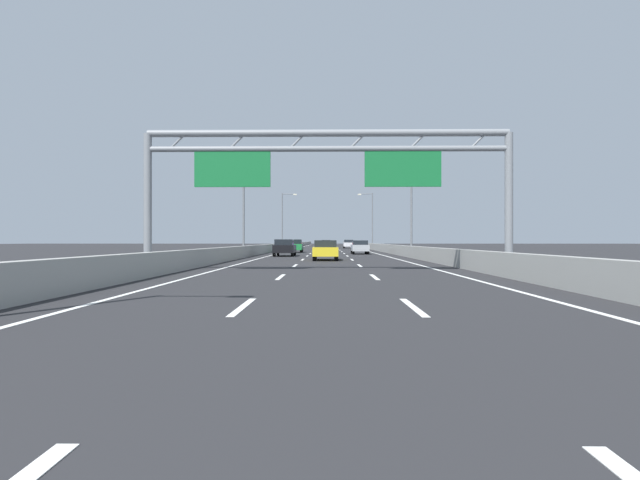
# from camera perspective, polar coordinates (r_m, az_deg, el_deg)

# --- Properties ---
(ground_plane) EXTENTS (260.00, 260.00, 0.00)m
(ground_plane) POSITION_cam_1_polar(r_m,az_deg,el_deg) (98.60, 0.79, -0.86)
(ground_plane) COLOR #262628
(lane_dash_left_1) EXTENTS (0.16, 3.00, 0.01)m
(lane_dash_left_1) POSITION_cam_1_polar(r_m,az_deg,el_deg) (11.32, -8.37, -7.18)
(lane_dash_left_1) COLOR white
(lane_dash_left_1) RESTS_ON ground_plane
(lane_dash_left_2) EXTENTS (0.16, 3.00, 0.01)m
(lane_dash_left_2) POSITION_cam_1_polar(r_m,az_deg,el_deg) (20.21, -4.30, -4.03)
(lane_dash_left_2) COLOR white
(lane_dash_left_2) RESTS_ON ground_plane
(lane_dash_left_3) EXTENTS (0.16, 3.00, 0.01)m
(lane_dash_left_3) POSITION_cam_1_polar(r_m,az_deg,el_deg) (29.17, -2.73, -2.80)
(lane_dash_left_3) COLOR white
(lane_dash_left_3) RESTS_ON ground_plane
(lane_dash_left_4) EXTENTS (0.16, 3.00, 0.01)m
(lane_dash_left_4) POSITION_cam_1_polar(r_m,az_deg,el_deg) (38.15, -1.90, -2.15)
(lane_dash_left_4) COLOR white
(lane_dash_left_4) RESTS_ON ground_plane
(lane_dash_left_5) EXTENTS (0.16, 3.00, 0.01)m
(lane_dash_left_5) POSITION_cam_1_polar(r_m,az_deg,el_deg) (47.14, -1.39, -1.75)
(lane_dash_left_5) COLOR white
(lane_dash_left_5) RESTS_ON ground_plane
(lane_dash_left_6) EXTENTS (0.16, 3.00, 0.01)m
(lane_dash_left_6) POSITION_cam_1_polar(r_m,az_deg,el_deg) (56.13, -1.04, -1.47)
(lane_dash_left_6) COLOR white
(lane_dash_left_6) RESTS_ON ground_plane
(lane_dash_left_7) EXTENTS (0.16, 3.00, 0.01)m
(lane_dash_left_7) POSITION_cam_1_polar(r_m,az_deg,el_deg) (65.13, -0.79, -1.28)
(lane_dash_left_7) COLOR white
(lane_dash_left_7) RESTS_ON ground_plane
(lane_dash_left_8) EXTENTS (0.16, 3.00, 0.01)m
(lane_dash_left_8) POSITION_cam_1_polar(r_m,az_deg,el_deg) (74.12, -0.60, -1.13)
(lane_dash_left_8) COLOR white
(lane_dash_left_8) RESTS_ON ground_plane
(lane_dash_left_9) EXTENTS (0.16, 3.00, 0.01)m
(lane_dash_left_9) POSITION_cam_1_polar(r_m,az_deg,el_deg) (83.12, -0.45, -1.01)
(lane_dash_left_9) COLOR white
(lane_dash_left_9) RESTS_ON ground_plane
(lane_dash_left_10) EXTENTS (0.16, 3.00, 0.01)m
(lane_dash_left_10) POSITION_cam_1_polar(r_m,az_deg,el_deg) (92.11, -0.33, -0.91)
(lane_dash_left_10) COLOR white
(lane_dash_left_10) RESTS_ON ground_plane
(lane_dash_left_11) EXTENTS (0.16, 3.00, 0.01)m
(lane_dash_left_11) POSITION_cam_1_polar(r_m,az_deg,el_deg) (101.11, -0.23, -0.84)
(lane_dash_left_11) COLOR white
(lane_dash_left_11) RESTS_ON ground_plane
(lane_dash_left_12) EXTENTS (0.16, 3.00, 0.01)m
(lane_dash_left_12) POSITION_cam_1_polar(r_m,az_deg,el_deg) (110.11, -0.15, -0.77)
(lane_dash_left_12) COLOR white
(lane_dash_left_12) RESTS_ON ground_plane
(lane_dash_left_13) EXTENTS (0.16, 3.00, 0.01)m
(lane_dash_left_13) POSITION_cam_1_polar(r_m,az_deg,el_deg) (119.11, -0.08, -0.72)
(lane_dash_left_13) COLOR white
(lane_dash_left_13) RESTS_ON ground_plane
(lane_dash_left_14) EXTENTS (0.16, 3.00, 0.01)m
(lane_dash_left_14) POSITION_cam_1_polar(r_m,az_deg,el_deg) (128.11, -0.02, -0.67)
(lane_dash_left_14) COLOR white
(lane_dash_left_14) RESTS_ON ground_plane
(lane_dash_left_15) EXTENTS (0.16, 3.00, 0.01)m
(lane_dash_left_15) POSITION_cam_1_polar(r_m,az_deg,el_deg) (137.10, 0.03, -0.63)
(lane_dash_left_15) COLOR white
(lane_dash_left_15) RESTS_ON ground_plane
(lane_dash_left_16) EXTENTS (0.16, 3.00, 0.01)m
(lane_dash_left_16) POSITION_cam_1_polar(r_m,az_deg,el_deg) (146.10, 0.08, -0.59)
(lane_dash_left_16) COLOR white
(lane_dash_left_16) RESTS_ON ground_plane
(lane_dash_left_17) EXTENTS (0.16, 3.00, 0.01)m
(lane_dash_left_17) POSITION_cam_1_polar(r_m,az_deg,el_deg) (155.10, 0.12, -0.56)
(lane_dash_left_17) COLOR white
(lane_dash_left_17) RESTS_ON ground_plane
(lane_dash_right_1) EXTENTS (0.16, 3.00, 0.01)m
(lane_dash_right_1) POSITION_cam_1_polar(r_m,az_deg,el_deg) (11.32, 10.07, -7.17)
(lane_dash_right_1) COLOR white
(lane_dash_right_1) RESTS_ON ground_plane
(lane_dash_right_2) EXTENTS (0.16, 3.00, 0.01)m
(lane_dash_right_2) POSITION_cam_1_polar(r_m,az_deg,el_deg) (20.22, 5.94, -4.03)
(lane_dash_right_2) COLOR white
(lane_dash_right_2) RESTS_ON ground_plane
(lane_dash_right_3) EXTENTS (0.16, 3.00, 0.01)m
(lane_dash_right_3) POSITION_cam_1_polar(r_m,az_deg,el_deg) (29.18, 4.35, -2.80)
(lane_dash_right_3) COLOR white
(lane_dash_right_3) RESTS_ON ground_plane
(lane_dash_right_4) EXTENTS (0.16, 3.00, 0.01)m
(lane_dash_right_4) POSITION_cam_1_polar(r_m,az_deg,el_deg) (38.15, 3.51, -2.15)
(lane_dash_right_4) COLOR white
(lane_dash_right_4) RESTS_ON ground_plane
(lane_dash_right_5) EXTENTS (0.16, 3.00, 0.01)m
(lane_dash_right_5) POSITION_cam_1_polar(r_m,az_deg,el_deg) (47.14, 2.99, -1.75)
(lane_dash_right_5) COLOR white
(lane_dash_right_5) RESTS_ON ground_plane
(lane_dash_right_6) EXTENTS (0.16, 3.00, 0.01)m
(lane_dash_right_6) POSITION_cam_1_polar(r_m,az_deg,el_deg) (56.13, 2.63, -1.47)
(lane_dash_right_6) COLOR white
(lane_dash_right_6) RESTS_ON ground_plane
(lane_dash_right_7) EXTENTS (0.16, 3.00, 0.01)m
(lane_dash_right_7) POSITION_cam_1_polar(r_m,az_deg,el_deg) (65.13, 2.38, -1.28)
(lane_dash_right_7) COLOR white
(lane_dash_right_7) RESTS_ON ground_plane
(lane_dash_right_8) EXTENTS (0.16, 3.00, 0.01)m
(lane_dash_right_8) POSITION_cam_1_polar(r_m,az_deg,el_deg) (74.12, 2.18, -1.13)
(lane_dash_right_8) COLOR white
(lane_dash_right_8) RESTS_ON ground_plane
(lane_dash_right_9) EXTENTS (0.16, 3.00, 0.01)m
(lane_dash_right_9) POSITION_cam_1_polar(r_m,az_deg,el_deg) (83.12, 2.03, -1.01)
(lane_dash_right_9) COLOR white
(lane_dash_right_9) RESTS_ON ground_plane
(lane_dash_right_10) EXTENTS (0.16, 3.00, 0.01)m
(lane_dash_right_10) POSITION_cam_1_polar(r_m,az_deg,el_deg) (92.11, 1.91, -0.91)
(lane_dash_right_10) COLOR white
(lane_dash_right_10) RESTS_ON ground_plane
(lane_dash_right_11) EXTENTS (0.16, 3.00, 0.01)m
(lane_dash_right_11) POSITION_cam_1_polar(r_m,az_deg,el_deg) (101.11, 1.81, -0.84)
(lane_dash_right_11) COLOR white
(lane_dash_right_11) RESTS_ON ground_plane
(lane_dash_right_12) EXTENTS (0.16, 3.00, 0.01)m
(lane_dash_right_12) POSITION_cam_1_polar(r_m,az_deg,el_deg) (110.11, 1.72, -0.77)
(lane_dash_right_12) COLOR white
(lane_dash_right_12) RESTS_ON ground_plane
(lane_dash_right_13) EXTENTS (0.16, 3.00, 0.01)m
(lane_dash_right_13) POSITION_cam_1_polar(r_m,az_deg,el_deg) (119.11, 1.65, -0.72)
(lane_dash_right_13) COLOR white
(lane_dash_right_13) RESTS_ON ground_plane
(lane_dash_right_14) EXTENTS (0.16, 3.00, 0.01)m
(lane_dash_right_14) POSITION_cam_1_polar(r_m,az_deg,el_deg) (128.11, 1.59, -0.67)
(lane_dash_right_14) COLOR white
(lane_dash_right_14) RESTS_ON ground_plane
(lane_dash_right_15) EXTENTS (0.16, 3.00, 0.01)m
(lane_dash_right_15) POSITION_cam_1_polar(r_m,az_deg,el_deg) (137.10, 1.54, -0.63)
(lane_dash_right_15) COLOR white
(lane_dash_right_15) RESTS_ON ground_plane
(lane_dash_right_16) EXTENTS (0.16, 3.00, 0.01)m
(lane_dash_right_16) POSITION_cam_1_polar(r_m,az_deg,el_deg) (146.10, 1.49, -0.59)
(lane_dash_right_16) COLOR white
(lane_dash_right_16) RESTS_ON ground_plane
(lane_dash_right_17) EXTENTS (0.16, 3.00, 0.01)m
(lane_dash_right_17) POSITION_cam_1_polar(r_m,az_deg,el_deg) (155.10, 1.45, -0.56)
(lane_dash_right_17) COLOR white
(lane_dash_right_17) RESTS_ON ground_plane
(edge_line_left) EXTENTS (0.16, 176.00, 0.01)m
(edge_line_left) POSITION_cam_1_polar(r_m,az_deg,el_deg) (86.76, -2.68, -0.97)
(edge_line_left) COLOR white
(edge_line_left) RESTS_ON ground_plane
(edge_line_right) EXTENTS (0.16, 176.00, 0.01)m
(edge_line_right) POSITION_cam_1_polar(r_m,az_deg,el_deg) (86.76, 4.26, -0.97)
(edge_line_right) COLOR white
(edge_line_right) RESTS_ON ground_plane
(barrier_left) EXTENTS (0.45, 220.00, 0.95)m
(barrier_left) POSITION_cam_1_polar(r_m,az_deg,el_deg) (108.81, -2.85, -0.53)
(barrier_left) COLOR #9E9E99
(barrier_left) RESTS_ON ground_plane
(barrier_right) EXTENTS (0.45, 220.00, 0.95)m
(barrier_right) POSITION_cam_1_polar(r_m,az_deg,el_deg) (108.81, 4.42, -0.53)
(barrier_right) COLOR #9E9E99
(barrier_right) RESTS_ON ground_plane
(sign_gantry) EXTENTS (16.48, 0.36, 6.36)m
(sign_gantry) POSITION_cam_1_polar(r_m,az_deg,el_deg) (23.61, 0.56, 8.26)
(sign_gantry) COLOR gray
(sign_gantry) RESTS_ON ground_plane
(streetlamp_left_mid) EXTENTS (2.58, 0.28, 9.50)m
(streetlamp_left_mid) POSITION_cam_1_polar(r_m,az_deg,el_deg) (48.78, -8.04, 4.65)
(streetlamp_left_mid) COLOR slate
(streetlamp_left_mid) RESTS_ON ground_plane
(streetlamp_right_mid) EXTENTS (2.58, 0.28, 9.50)m
(streetlamp_right_mid) POSITION_cam_1_polar(r_m,az_deg,el_deg) (48.78, 9.63, 4.65)
(streetlamp_right_mid) COLOR slate
(streetlamp_right_mid) RESTS_ON ground_plane
(streetlamp_left_far) EXTENTS (2.58, 0.28, 9.50)m
(streetlamp_left_far) POSITION_cam_1_polar(r_m,az_deg,el_deg) (89.80, -3.98, 2.50)
(streetlamp_left_far) COLOR slate
(streetlamp_left_far) RESTS_ON ground_plane
(streetlamp_right_far) EXTENTS (2.58, 0.28, 9.50)m
(streetlamp_right_far) POSITION_cam_1_polar(r_m,az_deg,el_deg) (89.80, 5.56, 2.50)
(streetlamp_right_far) COLOR slate
(streetlamp_right_far) RESTS_ON ground_plane
(blue_car) EXTENTS (1.73, 4.57, 1.45)m
(blue_car) POSITION_cam_1_polar(r_m,az_deg,el_deg) (76.92, 0.66, -0.53)
(blue_car) COLOR #2347AD
(blue_car) RESTS_ON ground_plane
(red_car) EXTENTS (1.74, 4.35, 1.48)m
(red_car) POSITION_cam_1_polar(r_m,az_deg,el_deg) (100.53, 0.69, -0.41)
(red_car) COLOR red
(red_car) RESTS_ON ground_plane
(silver_car) EXTENTS (1.70, 4.17, 1.41)m
(silver_car) POSITION_cam_1_polar(r_m,az_deg,el_deg) (54.05, 4.35, -0.77)
(silver_car) COLOR #A8ADB2
(silver_car) RESTS_ON ground_plane
(green_car) EXTENTS (1.76, 4.18, 1.52)m
(green_car) POSITION_cam_1_polar(r_m,az_deg,el_deg) (61.21, -2.73, -0.64)
(green_car) COLOR #1E7A38
(green_car) RESTS_ON ground_plane
(black_car) EXTENTS (1.79, 4.56, 1.50)m
(black_car) POSITION_cam_1_polar(r_m,az_deg,el_deg) (46.98, -3.86, -0.83)
(black_car) COLOR black
(black_car) RESTS_ON ground_plane
(white_car) EXTENTS (1.78, 4.40, 1.51)m
(white_car) POSITION_cam_1_polar(r_m,az_deg,el_deg) (93.91, 3.11, -0.43)
(white_car) COLOR silver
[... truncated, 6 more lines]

